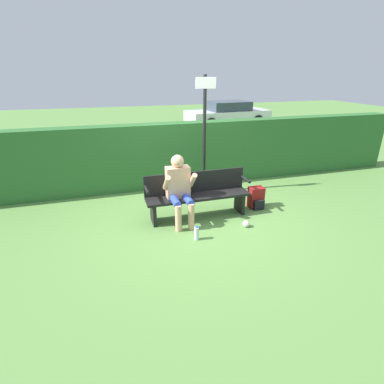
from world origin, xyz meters
name	(u,v)px	position (x,y,z in m)	size (l,w,h in m)	color
ground_plane	(198,217)	(0.00, 0.00, 0.00)	(40.00, 40.00, 0.00)	#5B8942
hedge_back	(174,155)	(0.00, 1.84, 0.75)	(12.00, 0.42, 1.49)	#2D662D
park_bench	(197,194)	(0.00, 0.06, 0.45)	(1.94, 0.41, 0.84)	black
person_seated	(179,186)	(-0.37, -0.06, 0.68)	(0.56, 0.63, 1.23)	#DBA884
backpack	(256,198)	(1.26, 0.07, 0.20)	(0.29, 0.28, 0.43)	maroon
water_bottle	(197,233)	(-0.28, -0.79, 0.11)	(0.08, 0.08, 0.24)	silver
signpost	(205,130)	(0.51, 1.16, 1.43)	(0.43, 0.09, 2.52)	black
parked_car	(228,114)	(4.60, 9.43, 0.58)	(4.25, 2.01, 1.20)	silver
litter_crumple	(246,224)	(0.69, -0.63, 0.06)	(0.12, 0.12, 0.12)	silver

